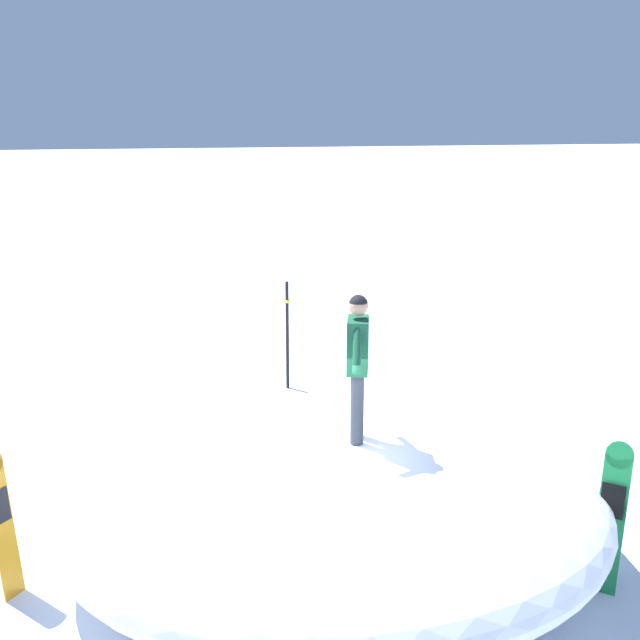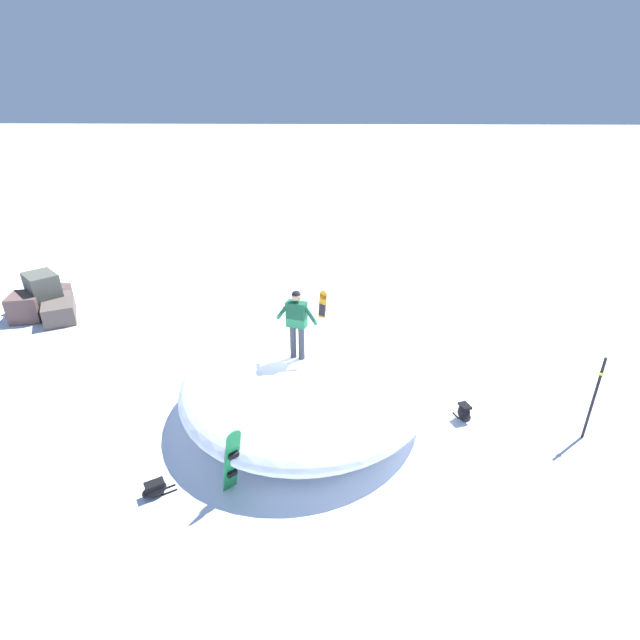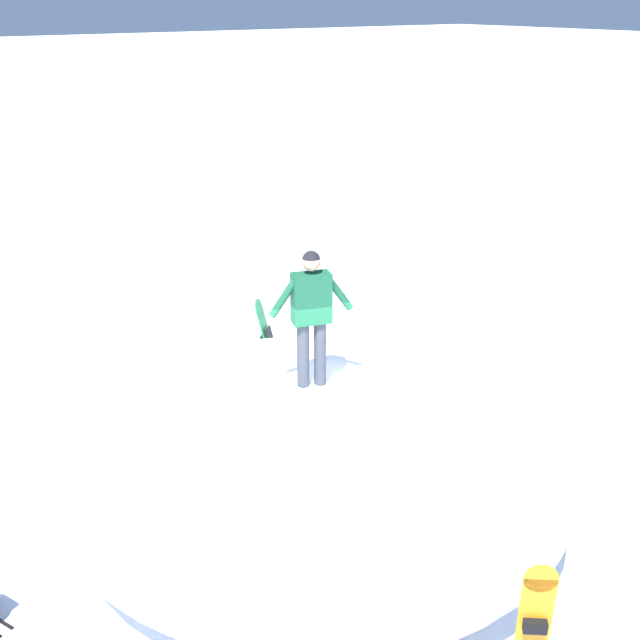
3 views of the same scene
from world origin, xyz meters
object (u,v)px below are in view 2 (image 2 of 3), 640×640
(snowboarder_standing, at_px, (297,319))
(backpack_far, at_px, (464,412))
(snowboard_secondary_upright, at_px, (322,315))
(trail_marker_pole, at_px, (594,397))
(backpack_near, at_px, (155,489))
(snowboard_primary_upright, at_px, (232,460))

(snowboarder_standing, bearing_deg, backpack_far, -1.66)
(snowboard_secondary_upright, height_order, trail_marker_pole, trail_marker_pole)
(backpack_far, bearing_deg, backpack_near, -158.27)
(snowboarder_standing, height_order, snowboard_secondary_upright, snowboarder_standing)
(snowboard_primary_upright, bearing_deg, backpack_near, -176.14)
(snowboard_secondary_upright, height_order, backpack_near, snowboard_secondary_upright)
(snowboard_primary_upright, distance_m, snowboard_secondary_upright, 6.39)
(snowboard_secondary_upright, bearing_deg, backpack_near, -114.65)
(snowboarder_standing, relative_size, snowboard_primary_upright, 1.01)
(trail_marker_pole, bearing_deg, snowboard_primary_upright, -165.35)
(snowboard_primary_upright, distance_m, trail_marker_pole, 7.55)
(snowboard_primary_upright, distance_m, backpack_far, 5.42)
(backpack_far, distance_m, trail_marker_pole, 2.67)
(backpack_near, distance_m, trail_marker_pole, 9.06)
(snowboarder_standing, distance_m, backpack_far, 4.43)
(snowboarder_standing, relative_size, backpack_near, 2.57)
(snowboard_primary_upright, xyz_separation_m, snowboard_secondary_upright, (1.42, 6.24, 0.02))
(snowboard_secondary_upright, xyz_separation_m, trail_marker_pole, (5.88, -4.33, 0.21))
(snowboard_secondary_upright, bearing_deg, snowboarder_standing, -96.40)
(snowboard_secondary_upright, height_order, backpack_far, snowboard_secondary_upright)
(snowboard_primary_upright, relative_size, snowboard_secondary_upright, 0.98)
(backpack_near, bearing_deg, backpack_far, 21.73)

